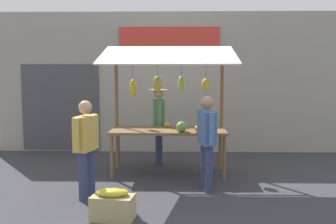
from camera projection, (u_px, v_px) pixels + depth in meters
ground_plane at (168, 174)px, 7.79m from camera, size 40.00×40.00×0.00m
street_backdrop at (168, 83)px, 9.78m from camera, size 9.00×0.30×3.40m
market_stall at (169, 96)px, 7.63m from camera, size 2.50×1.46×2.50m
vendor_with_sunhat at (159, 119)px, 8.43m from camera, size 0.43×0.70×1.65m
shopper_with_shopping_bag at (86, 143)px, 6.25m from camera, size 0.33×0.66×1.56m
shopper_in_striped_shirt at (207, 137)px, 6.66m from camera, size 0.31×0.68×1.60m
produce_crate_near at (113, 205)px, 5.41m from camera, size 0.62×0.41×0.45m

